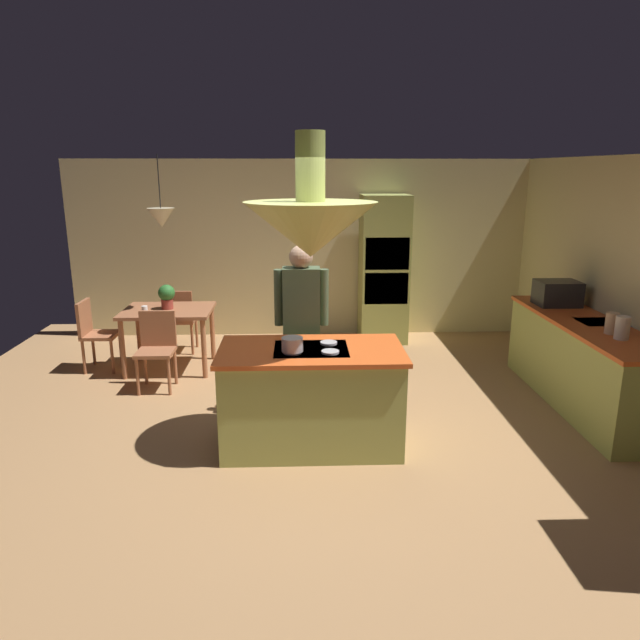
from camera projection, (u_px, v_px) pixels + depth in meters
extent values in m
plane|color=#AD7F51|center=(311.00, 434.00, 5.39)|extent=(8.16, 8.16, 0.00)
cube|color=beige|center=(305.00, 249.00, 8.40)|extent=(6.80, 0.10, 2.55)
cube|color=#A8B259|center=(311.00, 399.00, 5.09)|extent=(1.55, 0.82, 0.86)
cube|color=#E05B23|center=(311.00, 351.00, 4.97)|extent=(1.61, 0.88, 0.04)
cube|color=black|center=(311.00, 349.00, 4.97)|extent=(0.64, 0.52, 0.01)
cylinder|color=#B2B2B7|center=(292.00, 352.00, 4.83)|extent=(0.15, 0.15, 0.02)
cylinder|color=#B2B2B7|center=(330.00, 352.00, 4.84)|extent=(0.15, 0.15, 0.02)
cylinder|color=#B2B2B7|center=(293.00, 343.00, 5.08)|extent=(0.15, 0.15, 0.02)
cylinder|color=#B2B2B7|center=(329.00, 343.00, 5.09)|extent=(0.15, 0.15, 0.02)
cube|color=#A8B259|center=(582.00, 365.00, 5.96)|extent=(0.62, 2.47, 0.86)
cube|color=#E05B23|center=(588.00, 324.00, 5.84)|extent=(0.66, 2.51, 0.04)
cube|color=#B2B2B7|center=(602.00, 329.00, 5.87)|extent=(0.48, 0.36, 0.16)
cube|color=#A8B259|center=(384.00, 269.00, 8.11)|extent=(0.66, 0.62, 2.07)
cube|color=black|center=(387.00, 254.00, 7.76)|extent=(0.60, 0.04, 0.44)
cube|color=black|center=(386.00, 288.00, 7.89)|extent=(0.60, 0.04, 0.44)
cube|color=#A4623F|center=(168.00, 311.00, 6.97)|extent=(1.07, 0.82, 0.04)
cylinder|color=#A4623F|center=(123.00, 350.00, 6.72)|extent=(0.06, 0.06, 0.72)
cylinder|color=#A4623F|center=(204.00, 349.00, 6.75)|extent=(0.06, 0.06, 0.72)
cylinder|color=#A4623F|center=(139.00, 333.00, 7.39)|extent=(0.06, 0.06, 0.72)
cylinder|color=#A4623F|center=(213.00, 332.00, 7.43)|extent=(0.06, 0.06, 0.72)
cylinder|color=tan|center=(293.00, 373.00, 5.77)|extent=(0.14, 0.14, 0.84)
cylinder|color=tan|center=(311.00, 373.00, 5.78)|extent=(0.14, 0.14, 0.84)
cube|color=#4C6042|center=(301.00, 301.00, 5.58)|extent=(0.36, 0.22, 0.65)
cylinder|color=#4C6042|center=(279.00, 298.00, 5.57)|extent=(0.09, 0.09, 0.55)
cylinder|color=#4C6042|center=(324.00, 297.00, 5.58)|extent=(0.09, 0.09, 0.55)
sphere|color=tan|center=(301.00, 257.00, 5.47)|extent=(0.23, 0.23, 0.23)
cone|color=#A8B259|center=(311.00, 230.00, 4.70)|extent=(1.10, 1.10, 0.45)
cylinder|color=#A8B259|center=(310.00, 167.00, 4.58)|extent=(0.24, 0.24, 0.55)
cone|color=beige|center=(161.00, 218.00, 6.69)|extent=(0.32, 0.32, 0.22)
cylinder|color=black|center=(159.00, 181.00, 6.59)|extent=(0.01, 0.01, 0.60)
cube|color=#A4623F|center=(156.00, 352.00, 6.36)|extent=(0.40, 0.40, 0.04)
cube|color=#A4623F|center=(158.00, 329.00, 6.48)|extent=(0.40, 0.04, 0.42)
cylinder|color=#A4623F|center=(138.00, 377.00, 6.25)|extent=(0.04, 0.04, 0.43)
cylinder|color=#A4623F|center=(169.00, 376.00, 6.26)|extent=(0.04, 0.04, 0.43)
cylinder|color=#A4623F|center=(146.00, 366.00, 6.58)|extent=(0.04, 0.04, 0.43)
cylinder|color=#A4623F|center=(175.00, 366.00, 6.59)|extent=(0.04, 0.04, 0.43)
cube|color=#A4623F|center=(181.00, 320.00, 7.74)|extent=(0.40, 0.40, 0.04)
cube|color=#A4623F|center=(177.00, 307.00, 7.51)|extent=(0.40, 0.04, 0.42)
cylinder|color=#A4623F|center=(197.00, 332.00, 7.97)|extent=(0.04, 0.04, 0.43)
cylinder|color=#A4623F|center=(172.00, 332.00, 7.95)|extent=(0.04, 0.04, 0.43)
cylinder|color=#A4623F|center=(192.00, 339.00, 7.64)|extent=(0.04, 0.04, 0.43)
cylinder|color=#A4623F|center=(167.00, 339.00, 7.63)|extent=(0.04, 0.04, 0.43)
cube|color=#A4623F|center=(101.00, 335.00, 7.02)|extent=(0.40, 0.40, 0.04)
cube|color=#A4623F|center=(84.00, 318.00, 6.96)|extent=(0.04, 0.40, 0.42)
cylinder|color=#A4623F|center=(112.00, 357.00, 6.92)|extent=(0.04, 0.04, 0.43)
cylinder|color=#A4623F|center=(121.00, 348.00, 7.25)|extent=(0.04, 0.04, 0.43)
cylinder|color=#A4623F|center=(84.00, 357.00, 6.91)|extent=(0.04, 0.04, 0.43)
cylinder|color=#A4623F|center=(93.00, 349.00, 7.24)|extent=(0.04, 0.04, 0.43)
cylinder|color=#99382D|center=(167.00, 304.00, 6.97)|extent=(0.14, 0.14, 0.12)
sphere|color=#2D722D|center=(167.00, 293.00, 6.93)|extent=(0.20, 0.20, 0.20)
cylinder|color=white|center=(145.00, 310.00, 6.75)|extent=(0.07, 0.07, 0.09)
cylinder|color=silver|center=(622.00, 328.00, 5.21)|extent=(0.13, 0.13, 0.21)
cylinder|color=#E0B78C|center=(612.00, 323.00, 5.39)|extent=(0.12, 0.12, 0.20)
cube|color=#232326|center=(557.00, 293.00, 6.52)|extent=(0.46, 0.36, 0.28)
cylinder|color=#B2B2B7|center=(292.00, 344.00, 4.81)|extent=(0.18, 0.18, 0.12)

